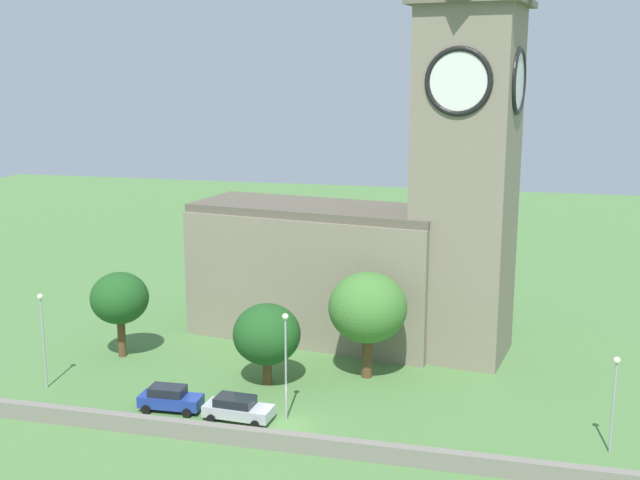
{
  "coord_description": "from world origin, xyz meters",
  "views": [
    {
      "loc": [
        14.54,
        -47.49,
        23.33
      ],
      "look_at": [
        0.55,
        7.4,
        11.36
      ],
      "focal_mm": 44.44,
      "sensor_mm": 36.0,
      "label": 1
    }
  ],
  "objects_px": {
    "car_silver": "(237,408)",
    "streetlamp_central": "(615,388)",
    "streetlamp_west_end": "(42,326)",
    "church": "(380,223)",
    "tree_churchyard": "(120,299)",
    "tree_riverside_west": "(267,334)",
    "tree_by_tower": "(368,308)",
    "car_blue": "(170,398)",
    "streetlamp_west_mid": "(286,350)"
  },
  "relations": [
    {
      "from": "streetlamp_central",
      "to": "tree_by_tower",
      "type": "relative_size",
      "value": 0.75
    },
    {
      "from": "tree_churchyard",
      "to": "car_silver",
      "type": "bearing_deg",
      "value": -34.46
    },
    {
      "from": "car_silver",
      "to": "streetlamp_west_mid",
      "type": "height_order",
      "value": "streetlamp_west_mid"
    },
    {
      "from": "tree_by_tower",
      "to": "tree_riverside_west",
      "type": "height_order",
      "value": "tree_by_tower"
    },
    {
      "from": "church",
      "to": "car_silver",
      "type": "distance_m",
      "value": 21.72
    },
    {
      "from": "car_silver",
      "to": "streetlamp_central",
      "type": "height_order",
      "value": "streetlamp_central"
    },
    {
      "from": "streetlamp_west_end",
      "to": "streetlamp_central",
      "type": "bearing_deg",
      "value": -0.82
    },
    {
      "from": "church",
      "to": "tree_by_tower",
      "type": "height_order",
      "value": "church"
    },
    {
      "from": "streetlamp_west_end",
      "to": "tree_by_tower",
      "type": "xyz_separation_m",
      "value": [
        23.08,
        8.12,
        0.75
      ]
    },
    {
      "from": "tree_churchyard",
      "to": "tree_riverside_west",
      "type": "distance_m",
      "value": 14.03
    },
    {
      "from": "church",
      "to": "streetlamp_central",
      "type": "relative_size",
      "value": 5.2
    },
    {
      "from": "car_blue",
      "to": "tree_churchyard",
      "type": "bearing_deg",
      "value": 133.23
    },
    {
      "from": "church",
      "to": "tree_riverside_west",
      "type": "distance_m",
      "value": 14.91
    },
    {
      "from": "streetlamp_west_end",
      "to": "tree_by_tower",
      "type": "distance_m",
      "value": 24.48
    },
    {
      "from": "tree_churchyard",
      "to": "tree_by_tower",
      "type": "xyz_separation_m",
      "value": [
        20.81,
        0.53,
        0.6
      ]
    },
    {
      "from": "car_silver",
      "to": "streetlamp_west_end",
      "type": "xyz_separation_m",
      "value": [
        -15.99,
        1.81,
        4.04
      ]
    },
    {
      "from": "streetlamp_west_end",
      "to": "streetlamp_central",
      "type": "xyz_separation_m",
      "value": [
        40.27,
        -0.58,
        -0.58
      ]
    },
    {
      "from": "church",
      "to": "streetlamp_west_end",
      "type": "height_order",
      "value": "church"
    },
    {
      "from": "streetlamp_central",
      "to": "streetlamp_west_mid",
      "type": "bearing_deg",
      "value": -179.07
    },
    {
      "from": "car_silver",
      "to": "streetlamp_west_mid",
      "type": "relative_size",
      "value": 0.63
    },
    {
      "from": "car_silver",
      "to": "tree_riverside_west",
      "type": "bearing_deg",
      "value": 90.1
    },
    {
      "from": "tree_churchyard",
      "to": "streetlamp_central",
      "type": "bearing_deg",
      "value": -12.14
    },
    {
      "from": "streetlamp_west_end",
      "to": "streetlamp_west_mid",
      "type": "bearing_deg",
      "value": -2.74
    },
    {
      "from": "tree_riverside_west",
      "to": "car_blue",
      "type": "bearing_deg",
      "value": -129.08
    },
    {
      "from": "church",
      "to": "car_silver",
      "type": "bearing_deg",
      "value": -109.8
    },
    {
      "from": "car_blue",
      "to": "tree_by_tower",
      "type": "bearing_deg",
      "value": 38.21
    },
    {
      "from": "streetlamp_west_end",
      "to": "streetlamp_central",
      "type": "height_order",
      "value": "streetlamp_west_end"
    },
    {
      "from": "car_blue",
      "to": "tree_riverside_west",
      "type": "xyz_separation_m",
      "value": [
        5.14,
        6.33,
        3.08
      ]
    },
    {
      "from": "church",
      "to": "streetlamp_central",
      "type": "xyz_separation_m",
      "value": [
        17.74,
        -16.93,
        -6.47
      ]
    },
    {
      "from": "streetlamp_west_mid",
      "to": "tree_by_tower",
      "type": "height_order",
      "value": "tree_by_tower"
    },
    {
      "from": "car_blue",
      "to": "car_silver",
      "type": "xyz_separation_m",
      "value": [
        5.15,
        -0.3,
        -0.06
      ]
    },
    {
      "from": "streetlamp_west_mid",
      "to": "streetlamp_central",
      "type": "distance_m",
      "value": 21.09
    },
    {
      "from": "church",
      "to": "tree_by_tower",
      "type": "xyz_separation_m",
      "value": [
        0.55,
        -8.23,
        -5.14
      ]
    },
    {
      "from": "tree_churchyard",
      "to": "car_blue",
      "type": "bearing_deg",
      "value": -46.77
    },
    {
      "from": "car_blue",
      "to": "streetlamp_west_end",
      "type": "distance_m",
      "value": 11.64
    },
    {
      "from": "car_blue",
      "to": "tree_riverside_west",
      "type": "bearing_deg",
      "value": 50.92
    },
    {
      "from": "streetlamp_central",
      "to": "tree_by_tower",
      "type": "height_order",
      "value": "tree_by_tower"
    },
    {
      "from": "streetlamp_west_end",
      "to": "tree_by_tower",
      "type": "bearing_deg",
      "value": 19.39
    },
    {
      "from": "streetlamp_west_mid",
      "to": "tree_churchyard",
      "type": "xyz_separation_m",
      "value": [
        -16.93,
        8.52,
        0.0
      ]
    },
    {
      "from": "streetlamp_west_mid",
      "to": "car_blue",
      "type": "bearing_deg",
      "value": -175.92
    },
    {
      "from": "car_silver",
      "to": "tree_riverside_west",
      "type": "distance_m",
      "value": 7.33
    },
    {
      "from": "streetlamp_central",
      "to": "car_silver",
      "type": "bearing_deg",
      "value": -177.08
    },
    {
      "from": "church",
      "to": "car_silver",
      "type": "height_order",
      "value": "church"
    },
    {
      "from": "car_blue",
      "to": "car_silver",
      "type": "bearing_deg",
      "value": -3.33
    },
    {
      "from": "tree_churchyard",
      "to": "church",
      "type": "bearing_deg",
      "value": 23.38
    },
    {
      "from": "tree_by_tower",
      "to": "car_blue",
      "type": "bearing_deg",
      "value": -141.79
    },
    {
      "from": "streetlamp_west_mid",
      "to": "streetlamp_central",
      "type": "height_order",
      "value": "streetlamp_west_mid"
    },
    {
      "from": "car_blue",
      "to": "tree_riverside_west",
      "type": "distance_m",
      "value": 8.71
    },
    {
      "from": "tree_by_tower",
      "to": "car_silver",
      "type": "bearing_deg",
      "value": -125.52
    },
    {
      "from": "tree_churchyard",
      "to": "tree_by_tower",
      "type": "distance_m",
      "value": 20.83
    }
  ]
}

